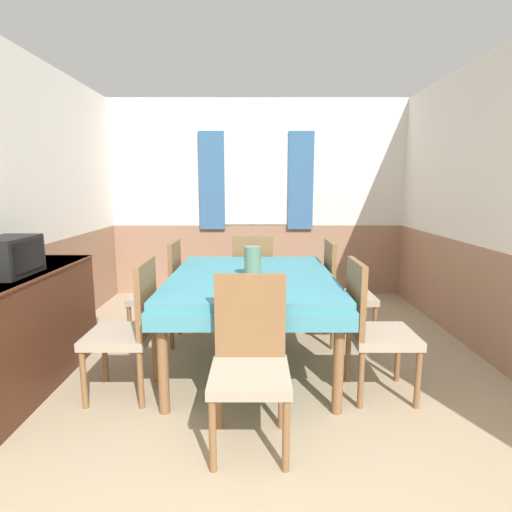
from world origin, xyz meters
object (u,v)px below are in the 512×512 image
at_px(chair_left_far, 163,289).
at_px(chair_right_far, 343,289).
at_px(sideboard, 25,330).
at_px(tv, 10,256).
at_px(chair_right_near, 373,325).
at_px(vase, 254,262).
at_px(chair_head_window, 254,277).
at_px(chair_left_near, 131,325).
at_px(chair_head_near, 251,357).
at_px(dining_table, 253,286).

height_order(chair_left_far, chair_right_far, same).
bearing_deg(sideboard, tv, -90.07).
distance_m(chair_left_far, chair_right_far, 1.70).
xyz_separation_m(chair_right_near, sideboard, (-2.51, 0.10, -0.07)).
height_order(chair_right_near, vase, vase).
height_order(chair_right_near, chair_head_window, same).
height_order(chair_left_near, vase, vase).
bearing_deg(chair_left_far, chair_left_near, -180.00).
relative_size(chair_left_near, tv, 2.25).
height_order(chair_left_far, tv, tv).
bearing_deg(tv, vase, 13.09).
distance_m(chair_head_window, tv, 2.29).
relative_size(sideboard, tv, 3.51).
bearing_deg(vase, chair_head_window, 90.45).
xyz_separation_m(chair_left_far, tv, (-0.81, -0.97, 0.49)).
bearing_deg(chair_head_window, chair_right_near, -60.76).
distance_m(chair_head_near, chair_right_near, 1.00).
xyz_separation_m(chair_head_near, vase, (0.01, 0.93, 0.38)).
relative_size(dining_table, chair_right_far, 1.72).
bearing_deg(chair_right_near, chair_right_far, -180.00).
bearing_deg(chair_head_near, chair_head_window, -90.00).
bearing_deg(chair_right_near, vase, -115.70).
bearing_deg(tv, chair_head_near, -18.26).
bearing_deg(chair_right_far, chair_head_near, -29.24).
distance_m(chair_right_near, vase, 1.01).
distance_m(chair_right_far, sideboard, 2.66).
bearing_deg(chair_right_near, chair_left_far, -120.18).
bearing_deg(vase, sideboard, -169.65).
xyz_separation_m(chair_head_near, chair_left_near, (-0.85, 0.53, 0.00)).
height_order(chair_left_far, chair_head_window, same).
bearing_deg(chair_right_near, dining_table, -120.18).
bearing_deg(chair_head_window, chair_left_near, -119.24).
bearing_deg(vase, chair_left_near, -154.76).
bearing_deg(chair_head_window, chair_head_near, -90.00).
relative_size(chair_left_far, chair_left_near, 1.00).
bearing_deg(sideboard, dining_table, 13.37).
relative_size(dining_table, chair_left_far, 1.72).
distance_m(dining_table, chair_head_window, 1.03).
xyz_separation_m(chair_right_near, chair_left_near, (-1.70, 0.00, 0.00)).
bearing_deg(chair_left_near, chair_left_far, 0.00).
height_order(chair_left_far, sideboard, chair_left_far).
distance_m(chair_left_far, chair_head_window, 1.00).
relative_size(chair_head_near, vase, 4.04).
bearing_deg(chair_left_far, dining_table, -120.18).
height_order(chair_head_near, chair_right_far, same).
distance_m(sideboard, tv, 0.56).
relative_size(chair_right_far, tv, 2.25).
bearing_deg(chair_head_near, chair_right_far, -119.24).
bearing_deg(chair_right_far, tv, -68.83).
distance_m(dining_table, vase, 0.24).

